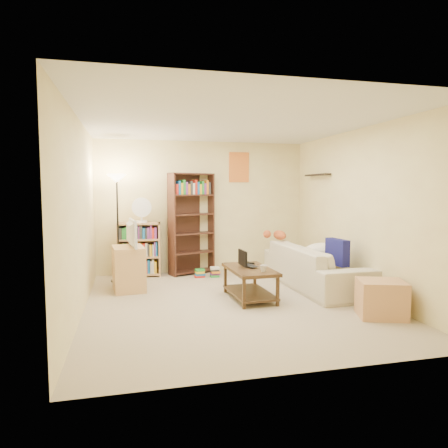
{
  "coord_description": "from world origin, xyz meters",
  "views": [
    {
      "loc": [
        -1.39,
        -5.34,
        1.59
      ],
      "look_at": [
        0.05,
        0.71,
        1.05
      ],
      "focal_mm": 32.0,
      "sensor_mm": 36.0,
      "label": 1
    }
  ],
  "objects_px": {
    "television": "(128,233)",
    "floor_lamp": "(117,196)",
    "end_cabinet": "(381,299)",
    "mug": "(264,268)",
    "tv_stand": "(129,268)",
    "tabby_cat": "(277,235)",
    "laptop": "(252,266)",
    "side_table": "(292,262)",
    "short_bookshelf": "(139,249)",
    "desk_fan": "(142,210)",
    "coffee_table": "(250,278)",
    "tall_bookshelf": "(192,221)",
    "sofa": "(315,266)"
  },
  "relations": [
    {
      "from": "television",
      "to": "end_cabinet",
      "type": "xyz_separation_m",
      "value": [
        3.06,
        -2.1,
        -0.68
      ]
    },
    {
      "from": "tall_bookshelf",
      "to": "short_bookshelf",
      "type": "bearing_deg",
      "value": 159.68
    },
    {
      "from": "television",
      "to": "floor_lamp",
      "type": "xyz_separation_m",
      "value": [
        -0.17,
        0.67,
        0.56
      ]
    },
    {
      "from": "coffee_table",
      "to": "tall_bookshelf",
      "type": "xyz_separation_m",
      "value": [
        -0.55,
        1.93,
        0.7
      ]
    },
    {
      "from": "sofa",
      "to": "tabby_cat",
      "type": "bearing_deg",
      "value": 18.61
    },
    {
      "from": "coffee_table",
      "to": "short_bookshelf",
      "type": "xyz_separation_m",
      "value": [
        -1.52,
        1.93,
        0.19
      ]
    },
    {
      "from": "side_table",
      "to": "end_cabinet",
      "type": "distance_m",
      "value": 2.42
    },
    {
      "from": "short_bookshelf",
      "to": "side_table",
      "type": "relative_size",
      "value": 1.9
    },
    {
      "from": "mug",
      "to": "laptop",
      "type": "bearing_deg",
      "value": 96.13
    },
    {
      "from": "laptop",
      "to": "mug",
      "type": "xyz_separation_m",
      "value": [
        0.04,
        -0.39,
        0.03
      ]
    },
    {
      "from": "laptop",
      "to": "short_bookshelf",
      "type": "bearing_deg",
      "value": 23.11
    },
    {
      "from": "desk_fan",
      "to": "tall_bookshelf",
      "type": "bearing_deg",
      "value": 2.9
    },
    {
      "from": "coffee_table",
      "to": "end_cabinet",
      "type": "relative_size",
      "value": 1.9
    },
    {
      "from": "laptop",
      "to": "floor_lamp",
      "type": "relative_size",
      "value": 0.2
    },
    {
      "from": "tall_bookshelf",
      "to": "end_cabinet",
      "type": "height_order",
      "value": "tall_bookshelf"
    },
    {
      "from": "mug",
      "to": "tv_stand",
      "type": "height_order",
      "value": "tv_stand"
    },
    {
      "from": "end_cabinet",
      "to": "mug",
      "type": "bearing_deg",
      "value": 145.18
    },
    {
      "from": "mug",
      "to": "end_cabinet",
      "type": "height_order",
      "value": "mug"
    },
    {
      "from": "side_table",
      "to": "short_bookshelf",
      "type": "bearing_deg",
      "value": 165.76
    },
    {
      "from": "coffee_table",
      "to": "end_cabinet",
      "type": "bearing_deg",
      "value": -43.15
    },
    {
      "from": "tabby_cat",
      "to": "laptop",
      "type": "xyz_separation_m",
      "value": [
        -0.87,
        -1.25,
        -0.29
      ]
    },
    {
      "from": "coffee_table",
      "to": "side_table",
      "type": "bearing_deg",
      "value": 44.2
    },
    {
      "from": "tabby_cat",
      "to": "side_table",
      "type": "relative_size",
      "value": 1.01
    },
    {
      "from": "coffee_table",
      "to": "floor_lamp",
      "type": "distance_m",
      "value": 2.73
    },
    {
      "from": "laptop",
      "to": "television",
      "type": "relative_size",
      "value": 0.49
    },
    {
      "from": "tabby_cat",
      "to": "floor_lamp",
      "type": "bearing_deg",
      "value": 174.79
    },
    {
      "from": "floor_lamp",
      "to": "end_cabinet",
      "type": "height_order",
      "value": "floor_lamp"
    },
    {
      "from": "laptop",
      "to": "tall_bookshelf",
      "type": "relative_size",
      "value": 0.19
    },
    {
      "from": "television",
      "to": "floor_lamp",
      "type": "bearing_deg",
      "value": 7.91
    },
    {
      "from": "desk_fan",
      "to": "floor_lamp",
      "type": "relative_size",
      "value": 0.25
    },
    {
      "from": "short_bookshelf",
      "to": "television",
      "type": "bearing_deg",
      "value": -96.16
    },
    {
      "from": "coffee_table",
      "to": "floor_lamp",
      "type": "xyz_separation_m",
      "value": [
        -1.88,
        1.6,
        1.17
      ]
    },
    {
      "from": "mug",
      "to": "television",
      "type": "height_order",
      "value": "television"
    },
    {
      "from": "floor_lamp",
      "to": "coffee_table",
      "type": "bearing_deg",
      "value": -40.39
    },
    {
      "from": "coffee_table",
      "to": "tall_bookshelf",
      "type": "bearing_deg",
      "value": 103.58
    },
    {
      "from": "tv_stand",
      "to": "short_bookshelf",
      "type": "height_order",
      "value": "short_bookshelf"
    },
    {
      "from": "coffee_table",
      "to": "end_cabinet",
      "type": "distance_m",
      "value": 1.79
    },
    {
      "from": "mug",
      "to": "desk_fan",
      "type": "bearing_deg",
      "value": 125.65
    },
    {
      "from": "side_table",
      "to": "coffee_table",
      "type": "bearing_deg",
      "value": -133.48
    },
    {
      "from": "laptop",
      "to": "side_table",
      "type": "xyz_separation_m",
      "value": [
        1.12,
        1.16,
        -0.21
      ]
    },
    {
      "from": "tall_bookshelf",
      "to": "floor_lamp",
      "type": "xyz_separation_m",
      "value": [
        -1.33,
        -0.33,
        0.47
      ]
    },
    {
      "from": "tv_stand",
      "to": "tall_bookshelf",
      "type": "bearing_deg",
      "value": 34.36
    },
    {
      "from": "sofa",
      "to": "end_cabinet",
      "type": "xyz_separation_m",
      "value": [
        0.1,
        -1.64,
        -0.11
      ]
    },
    {
      "from": "sofa",
      "to": "floor_lamp",
      "type": "xyz_separation_m",
      "value": [
        -3.13,
        1.13,
        1.13
      ]
    },
    {
      "from": "tall_bookshelf",
      "to": "desk_fan",
      "type": "bearing_deg",
      "value": 162.59
    },
    {
      "from": "coffee_table",
      "to": "short_bookshelf",
      "type": "bearing_deg",
      "value": 125.86
    },
    {
      "from": "coffee_table",
      "to": "mug",
      "type": "relative_size",
      "value": 8.86
    },
    {
      "from": "tabby_cat",
      "to": "television",
      "type": "relative_size",
      "value": 0.71
    },
    {
      "from": "coffee_table",
      "to": "side_table",
      "type": "height_order",
      "value": "side_table"
    },
    {
      "from": "tv_stand",
      "to": "desk_fan",
      "type": "bearing_deg",
      "value": 69.17
    }
  ]
}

